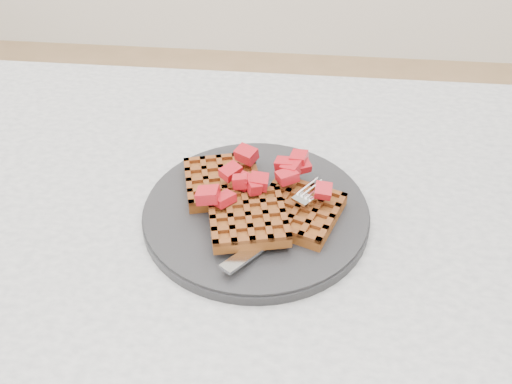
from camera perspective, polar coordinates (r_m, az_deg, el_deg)
table at (r=0.75m, az=6.05°, el=-11.34°), size 1.20×0.80×0.75m
plate at (r=0.69m, az=0.00°, el=-2.05°), size 0.27×0.27×0.02m
waffles at (r=0.67m, az=-0.02°, el=-1.04°), size 0.21×0.18×0.03m
strawberry_pile at (r=0.66m, az=-0.00°, el=0.94°), size 0.15×0.15×0.02m
fork at (r=0.65m, az=2.85°, el=-3.35°), size 0.13×0.16×0.02m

